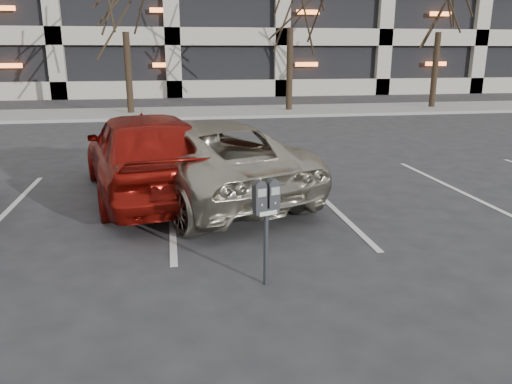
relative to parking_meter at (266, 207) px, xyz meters
name	(u,v)px	position (x,y,z in m)	size (l,w,h in m)	color
ground	(276,251)	(0.33, 0.97, -0.96)	(140.00, 140.00, 0.00)	#28282B
sidewalk	(201,112)	(0.33, 16.97, -0.90)	(80.00, 4.00, 0.12)	gray
stall_lines	(172,207)	(-1.07, 3.27, -0.95)	(16.90, 5.20, 0.00)	silver
parking_meter	(266,207)	(0.00, 0.00, 0.00)	(0.34, 0.21, 1.25)	black
suv_silver	(198,159)	(-0.54, 3.86, -0.23)	(4.25, 5.81, 1.47)	#B0A996
car_red	(146,153)	(-1.50, 4.07, -0.13)	(1.97, 4.89, 1.67)	maroon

